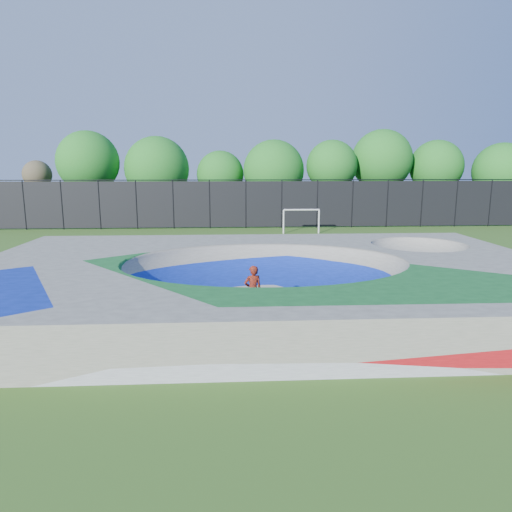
{
  "coord_description": "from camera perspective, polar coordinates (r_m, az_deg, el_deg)",
  "views": [
    {
      "loc": [
        -1.3,
        -17.08,
        5.01
      ],
      "look_at": [
        -0.16,
        3.0,
        1.1
      ],
      "focal_mm": 32.0,
      "sensor_mm": 36.0,
      "label": 1
    }
  ],
  "objects": [
    {
      "name": "ground",
      "position": [
        17.85,
        1.07,
        -5.3
      ],
      "size": [
        120.0,
        120.0,
        0.0
      ],
      "primitive_type": "plane",
      "color": "#2F5617",
      "rests_on": "ground"
    },
    {
      "name": "treeline",
      "position": [
        43.11,
        1.02,
        11.0
      ],
      "size": [
        53.19,
        7.17,
        8.58
      ],
      "color": "#412920",
      "rests_on": "ground"
    },
    {
      "name": "skater",
      "position": [
        15.7,
        -0.38,
        -4.3
      ],
      "size": [
        0.72,
        0.57,
        1.74
      ],
      "primitive_type": "imported",
      "rotation": [
        0.0,
        0.0,
        3.41
      ],
      "color": "#B6280E",
      "rests_on": "ground"
    },
    {
      "name": "soccer_goal",
      "position": [
        35.31,
        5.69,
        4.93
      ],
      "size": [
        2.86,
        0.12,
        1.89
      ],
      "color": "silver",
      "rests_on": "ground"
    },
    {
      "name": "skateboard",
      "position": [
        15.94,
        -0.38,
        -7.22
      ],
      "size": [
        0.81,
        0.44,
        0.05
      ],
      "primitive_type": "cube",
      "rotation": [
        0.0,
        0.0,
        0.3
      ],
      "color": "black",
      "rests_on": "ground"
    },
    {
      "name": "skate_deck",
      "position": [
        17.65,
        1.08,
        -2.97
      ],
      "size": [
        22.0,
        14.0,
        1.5
      ],
      "primitive_type": "cube",
      "color": "gray",
      "rests_on": "ground"
    },
    {
      "name": "fence",
      "position": [
        38.21,
        -1.28,
        6.63
      ],
      "size": [
        48.09,
        0.09,
        4.04
      ],
      "color": "black",
      "rests_on": "ground"
    }
  ]
}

